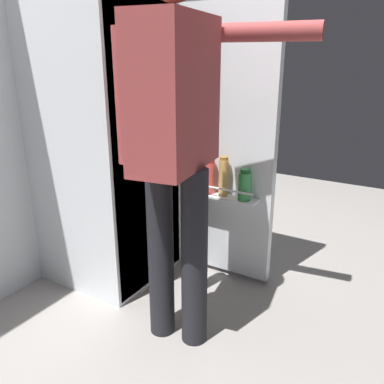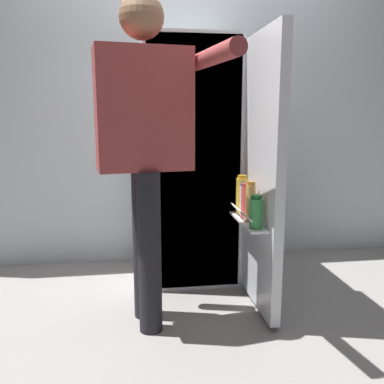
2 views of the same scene
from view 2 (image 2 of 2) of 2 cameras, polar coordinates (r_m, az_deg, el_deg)
The scene contains 4 objects.
ground_plane at distance 2.51m, azimuth 1.27°, elevation -15.78°, with size 5.31×5.31×0.00m, color gray.
kitchen_wall at distance 3.16m, azimuth -1.43°, elevation 12.95°, with size 4.40×0.10×2.49m, color silver.
refrigerator at distance 2.77m, azimuth 0.16°, elevation 4.15°, with size 0.67×1.21×1.61m.
person at distance 2.09m, azimuth -6.45°, elevation 8.08°, with size 0.64×0.75×1.69m.
Camera 2 is at (-0.37, -2.22, 1.12)m, focal length 38.16 mm.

